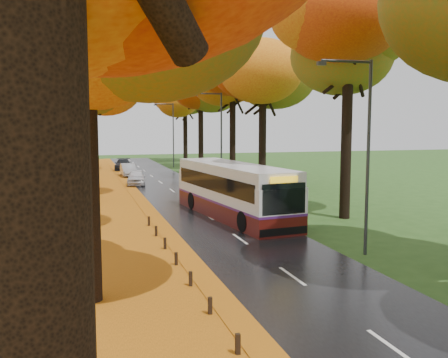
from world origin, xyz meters
name	(u,v)px	position (x,y,z in m)	size (l,w,h in m)	color
ground	(393,350)	(0.00, 0.00, 0.00)	(160.00, 160.00, 0.00)	#284C19
road	(184,200)	(0.00, 25.00, 0.02)	(6.50, 90.00, 0.04)	black
centre_line	(184,199)	(0.00, 25.00, 0.04)	(0.12, 90.00, 0.01)	silver
leaf_verge	(53,205)	(-9.00, 25.00, 0.01)	(12.00, 90.00, 0.02)	#7F440B
leaf_drift	(142,201)	(-3.05, 25.00, 0.04)	(0.90, 90.00, 0.01)	orange
trees_left	(76,65)	(-7.18, 27.06, 9.53)	(9.20, 74.00, 13.88)	black
trees_right	(269,69)	(7.19, 26.91, 9.69)	(9.30, 74.20, 13.96)	black
bollard_row	(200,291)	(-3.70, 4.70, 0.26)	(0.11, 23.51, 0.52)	black
streetlamp_near	(363,142)	(3.95, 8.00, 4.71)	(2.45, 0.18, 8.00)	#333538
streetlamp_mid	(218,133)	(3.95, 30.00, 4.71)	(2.45, 0.18, 8.00)	#333538
streetlamp_far	(171,130)	(3.95, 52.00, 4.71)	(2.45, 0.18, 8.00)	#333538
bus	(233,189)	(1.34, 17.47, 1.66)	(4.15, 11.98, 3.09)	#470F0B
car_white	(136,177)	(-2.35, 34.73, 0.71)	(1.57, 3.91, 1.33)	silver
car_silver	(128,170)	(-2.35, 42.42, 0.70)	(1.39, 3.98, 1.31)	#9DA0A5
car_dark	(123,164)	(-2.26, 49.85, 0.69)	(1.82, 4.47, 1.30)	black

